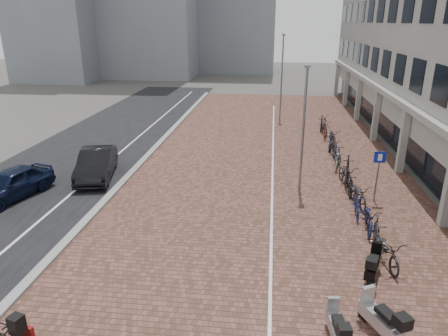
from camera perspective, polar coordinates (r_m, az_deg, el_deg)
ground at (r=13.42m, az=-3.14°, el=-14.06°), size 140.00×140.00×0.00m
plaza_brick at (r=24.13m, az=6.42°, el=1.77°), size 14.50×42.00×0.04m
street_asphalt at (r=26.53m, az=-18.07°, el=2.57°), size 8.00×50.00×0.03m
curb at (r=25.15m, az=-9.97°, el=2.49°), size 0.35×42.00×0.14m
lane_line at (r=25.76m, az=-14.03°, el=2.50°), size 0.12×44.00×0.00m
parking_line at (r=24.13m, az=6.90°, el=1.81°), size 0.10×30.00×0.00m
car_navy at (r=20.38m, az=-27.87°, el=-1.98°), size 2.66×4.35×1.38m
car_dark at (r=21.43m, az=-17.50°, el=0.58°), size 2.50×4.63×1.45m
hero_bike at (r=11.65m, az=-28.67°, el=-19.70°), size 1.76×0.93×1.20m
scooter_front at (r=11.01m, az=15.61°, el=-20.57°), size 0.57×1.44×0.96m
scooter_mid at (r=13.55m, az=20.24°, el=-12.53°), size 0.95×1.54×1.01m
scooter_back at (r=11.44m, az=21.23°, el=-19.04°), size 1.17×1.68×1.11m
parking_sign at (r=18.58m, az=20.89°, el=-0.11°), size 0.48×0.10×2.32m
lamp_near at (r=18.67m, az=11.08°, el=5.18°), size 0.12×0.12×5.70m
lamp_far at (r=33.09m, az=8.11°, el=12.44°), size 0.12×0.12×6.53m
bike_row at (r=22.58m, az=16.06°, el=1.17°), size 1.37×20.45×1.05m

